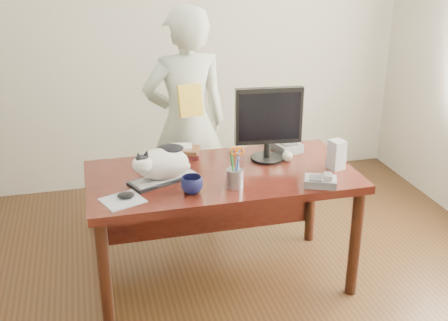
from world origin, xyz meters
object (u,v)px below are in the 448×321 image
pen_cup (235,176)px  phone (321,181)px  book_stack (184,152)px  keyboard (163,179)px  baseball (287,156)px  desk (219,190)px  mouse (126,195)px  coffee_mug (192,185)px  calculator (285,146)px  monitor (269,120)px  cat (161,163)px  person (186,124)px  speaker (337,155)px

pen_cup → phone: 0.49m
phone → book_stack: (-0.68, 0.63, 0.01)m
keyboard → phone: 0.91m
baseball → desk: bearing=179.7°
mouse → book_stack: book_stack is taller
coffee_mug → baseball: size_ratio=1.83×
desk → keyboard: (-0.36, -0.11, 0.16)m
calculator → mouse: bearing=-170.1°
pen_cup → phone: (0.48, -0.10, -0.04)m
desk → monitor: 0.53m
book_stack → baseball: bearing=-4.3°
monitor → calculator: monitor is taller
book_stack → cat: bearing=-102.1°
mouse → person: 1.07m
mouse → coffee_mug: bearing=-24.0°
mouse → book_stack: (0.41, 0.53, 0.01)m
phone → calculator: bearing=114.2°
desk → baseball: baseball is taller
monitor → mouse: (-0.91, -0.33, -0.24)m
phone → book_stack: 0.92m
desk → cat: (-0.37, -0.11, 0.26)m
mouse → baseball: size_ratio=1.63×
mouse → person: (0.51, 0.94, 0.06)m
phone → baseball: size_ratio=3.20×
phone → monitor: bearing=136.1°
mouse → speaker: size_ratio=0.61×
mouse → person: person is taller
keyboard → baseball: 0.81m
phone → baseball: phone is taller
desk → person: (-0.08, 0.64, 0.23)m
pen_cup → coffee_mug: (-0.25, -0.01, -0.02)m
desk → mouse: size_ratio=14.59×
desk → calculator: 0.56m
coffee_mug → calculator: 0.88m
coffee_mug → mouse: bearing=177.7°
cat → speaker: cat is taller
keyboard → baseball: baseball is taller
speaker → pen_cup: bearing=176.0°
pen_cup → person: size_ratio=0.15×
desk → coffee_mug: (-0.23, -0.31, 0.20)m
keyboard → book_stack: size_ratio=1.84×
pen_cup → baseball: bearing=34.5°
monitor → baseball: bearing=-15.1°
cat → speaker: (1.06, -0.07, -0.03)m
coffee_mug → calculator: size_ratio=0.52×
baseball → book_stack: bearing=158.8°
coffee_mug → person: (0.15, 0.95, 0.03)m
cat → pen_cup: bearing=-49.0°
calculator → baseball: bearing=-120.1°
monitor → person: bearing=129.6°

